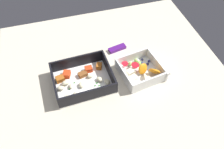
{
  "coord_description": "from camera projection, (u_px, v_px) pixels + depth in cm",
  "views": [
    {
      "loc": [
        -15.98,
        -48.84,
        66.23
      ],
      "look_at": [
        -1.5,
        0.35,
        4.0
      ],
      "focal_mm": 37.16,
      "sensor_mm": 36.0,
      "label": 1
    }
  ],
  "objects": [
    {
      "name": "table_surface",
      "position": [
        116.0,
        80.0,
        0.83
      ],
      "size": [
        80.0,
        80.0,
        2.0
      ],
      "primitive_type": "cube",
      "color": "beige",
      "rests_on": "ground"
    },
    {
      "name": "pasta_container",
      "position": [
        82.0,
        80.0,
        0.8
      ],
      "size": [
        20.41,
        17.06,
        5.39
      ],
      "rotation": [
        0.0,
        0.0,
        0.04
      ],
      "color": "white",
      "rests_on": "table_surface"
    },
    {
      "name": "fruit_bowl",
      "position": [
        140.0,
        71.0,
        0.82
      ],
      "size": [
        15.53,
        15.33,
        4.99
      ],
      "rotation": [
        0.0,
        0.0,
        0.15
      ],
      "color": "white",
      "rests_on": "table_surface"
    },
    {
      "name": "candy_bar",
      "position": [
        117.0,
        48.0,
        0.91
      ],
      "size": [
        7.33,
        3.72,
        1.2
      ],
      "primitive_type": "cube",
      "rotation": [
        0.0,
        0.0,
        0.2
      ],
      "color": "#51197A",
      "rests_on": "table_surface"
    },
    {
      "name": "paper_cup_liner",
      "position": [
        168.0,
        71.0,
        0.83
      ],
      "size": [
        3.21,
        3.21,
        1.5
      ],
      "primitive_type": "cylinder",
      "color": "white",
      "rests_on": "table_surface"
    }
  ]
}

